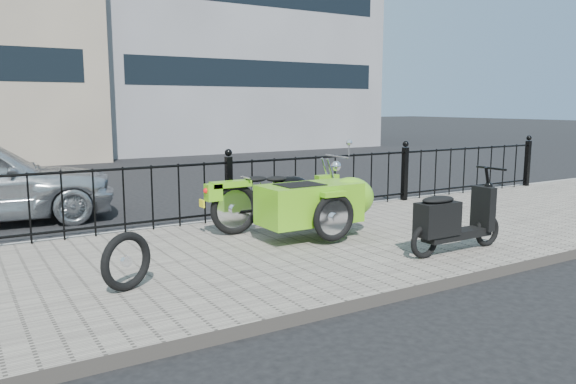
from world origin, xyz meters
TOP-DOWN VIEW (x-y plane):
  - ground at (0.00, 0.00)m, footprint 120.00×120.00m
  - sidewalk at (0.00, -0.50)m, footprint 30.00×3.80m
  - curb at (0.00, 1.44)m, footprint 30.00×0.10m
  - iron_fence at (0.00, 1.30)m, footprint 14.11×0.11m
  - motorcycle_sidecar at (0.55, -0.17)m, footprint 2.28×1.48m
  - scooter at (1.40, -1.73)m, footprint 1.45×0.42m
  - spare_tire at (-2.20, -1.10)m, footprint 0.54×0.30m

SIDE VIEW (x-z plane):
  - ground at x=0.00m, z-range 0.00..0.00m
  - sidewalk at x=0.00m, z-range 0.00..0.12m
  - curb at x=0.00m, z-range 0.00..0.12m
  - spare_tire at x=-2.20m, z-range 0.12..0.68m
  - scooter at x=1.40m, z-range 0.01..0.99m
  - iron_fence at x=0.00m, z-range 0.05..1.12m
  - motorcycle_sidecar at x=0.55m, z-range 0.10..1.09m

